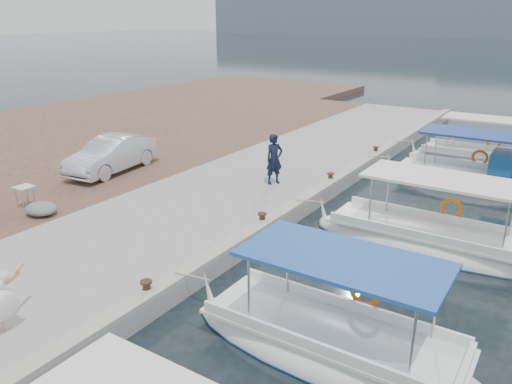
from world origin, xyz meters
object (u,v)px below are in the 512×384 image
fishing_caique_b (330,348)px  fishing_caique_e (481,163)px  fishing_caique_c (429,244)px  fishing_caique_d (467,182)px  parked_car (112,154)px  fisherman (274,159)px

fishing_caique_b → fishing_caique_e: bearing=89.8°
fishing_caique_c → fishing_caique_d: 6.76m
fishing_caique_c → fishing_caique_e: same height
fishing_caique_b → fishing_caique_e: size_ratio=0.98×
parked_car → fishing_caique_d: bearing=24.3°
fishing_caique_e → fisherman: size_ratio=3.46×
fishing_caique_b → parked_car: (-12.37, 5.41, 1.09)m
fishing_caique_d → fishing_caique_e: size_ratio=0.99×
fisherman → parked_car: 6.82m
parked_car → fisherman: bearing=12.3°
parked_car → fishing_caique_b: bearing=-30.3°
fishing_caique_e → fishing_caique_c: bearing=-88.1°
fishing_caique_b → fisherman: bearing=127.8°
fishing_caique_d → parked_car: size_ratio=1.52×
fishing_caique_c → fisherman: size_ratio=3.81×
fishing_caique_c → fisherman: (-6.31, 1.47, 1.34)m
fisherman → fishing_caique_c: bearing=-75.3°
fishing_caique_c → parked_car: bearing=-176.7°
fisherman → parked_car: size_ratio=0.44×
fishing_caique_d → fisherman: bearing=-138.9°
fishing_caique_b → fishing_caique_e: same height
fishing_caique_c → fishing_caique_d: bearing=92.2°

